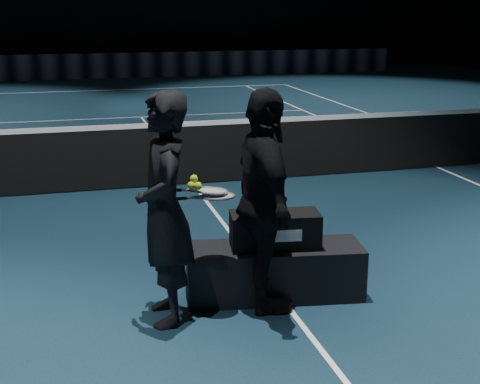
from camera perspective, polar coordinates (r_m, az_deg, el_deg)
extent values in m
plane|color=black|center=(10.03, -4.05, 0.68)|extent=(36.00, 36.00, 0.00)
cube|color=black|center=(9.92, -4.10, 3.19)|extent=(12.80, 0.02, 0.86)
cube|color=white|center=(9.83, -4.16, 5.84)|extent=(12.80, 0.03, 0.07)
cube|color=black|center=(25.17, -11.01, 10.53)|extent=(22.00, 0.15, 0.90)
cube|color=black|center=(6.16, 2.95, -6.76)|extent=(1.66, 0.76, 0.48)
cube|color=black|center=(6.02, 3.00, -3.25)|extent=(0.84, 0.45, 0.32)
cube|color=white|center=(5.86, 3.52, -3.78)|extent=(0.37, 0.06, 0.11)
imported|color=black|center=(5.50, -6.47, -1.52)|extent=(0.47, 0.71, 1.95)
imported|color=black|center=(5.67, 2.07, -0.91)|extent=(0.48, 1.14, 1.95)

